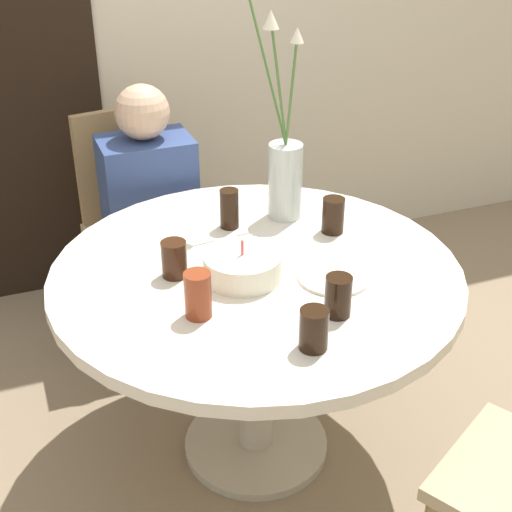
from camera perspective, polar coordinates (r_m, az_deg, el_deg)
The scene contains 13 objects.
ground_plane at distance 2.52m, azimuth -0.00°, elevation -14.97°, with size 16.00×16.00×0.00m, color #89755B.
dining_table at distance 2.15m, azimuth -0.00°, elevation -3.75°, with size 1.21×1.21×0.71m.
chair_right_flank at distance 2.94m, azimuth -9.63°, elevation 3.67°, with size 0.46×0.46×0.90m.
birthday_cake at distance 2.02m, azimuth -1.09°, elevation -0.82°, with size 0.22×0.22×0.12m.
flower_vase at distance 2.31m, azimuth 2.20°, elevation 7.36°, with size 0.18×0.20×0.76m.
side_plate at distance 2.04m, azimuth 6.24°, elevation -1.67°, with size 0.21×0.21×0.01m.
drink_glass_0 at distance 1.74m, azimuth 4.65°, elevation -5.86°, with size 0.07×0.07×0.11m.
drink_glass_1 at distance 2.03m, azimuth -6.56°, elevation -0.24°, with size 0.07×0.07×0.11m.
drink_glass_2 at distance 1.86m, azimuth 6.59°, elevation -3.21°, with size 0.07×0.07×0.11m.
drink_glass_3 at distance 2.27m, azimuth 6.19°, elevation 3.26°, with size 0.07×0.07×0.12m.
drink_glass_4 at distance 1.85m, azimuth -4.66°, elevation -3.11°, with size 0.07×0.07×0.13m.
drink_glass_5 at distance 2.29m, azimuth -2.15°, elevation 3.80°, with size 0.06×0.06×0.13m.
person_guest at distance 2.81m, azimuth -8.36°, elevation 2.35°, with size 0.34×0.24×1.06m.
Camera 1 is at (-0.65, -1.68, 1.76)m, focal length 50.00 mm.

